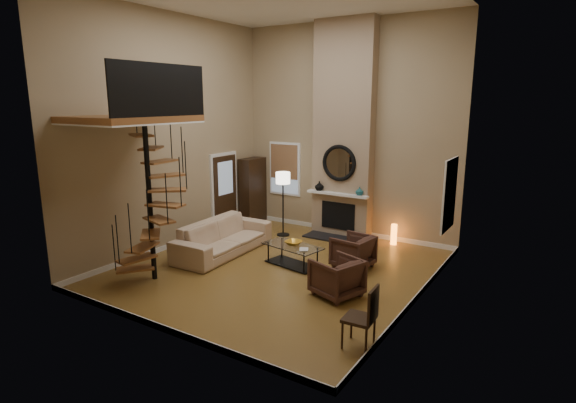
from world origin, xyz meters
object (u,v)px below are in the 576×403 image
Objects in this scene: floor_lamp at (283,183)px; accent_lamp at (394,235)px; armchair_far at (340,278)px; coffee_table at (292,253)px; sofa at (223,237)px; armchair_near at (356,252)px; hutch at (253,190)px; side_chair at (365,315)px.

floor_lamp is 3.11m from accent_lamp.
armchair_far reaches higher than coffee_table.
accent_lamp is at bearing -156.58° from armchair_far.
sofa is 1.56× the size of floor_lamp.
armchair_near is at bearing -147.00° from armchair_far.
hutch is 2.89m from sofa.
accent_lamp is (0.13, 2.02, -0.10)m from armchair_near.
armchair_far is (3.40, -0.77, -0.04)m from sofa.
accent_lamp is at bearing 105.00° from side_chair.
floor_lamp reaches higher than side_chair.
sofa is 3.30× the size of armchair_far.
armchair_near is at bearing 116.31° from side_chair.
side_chair reaches higher than coffee_table.
sofa is 2.81× the size of side_chair.
armchair_near is at bearing -78.70° from sofa.
hutch reaches higher than side_chair.
armchair_far is at bearing -105.35° from sofa.
coffee_table is (1.81, 0.17, -0.11)m from sofa.
hutch is 2.35× the size of armchair_far.
floor_lamp reaches higher than accent_lamp.
armchair_near is 1.56m from armchair_far.
sofa is at bearing 154.02° from side_chair.
sofa reaches higher than coffee_table.
side_chair is at bearing -41.23° from coffee_table.
coffee_table is at bearing -87.43° from sofa.
armchair_near is 3.09m from floor_lamp.
sofa is at bearing -101.60° from floor_lamp.
floor_lamp reaches higher than armchair_near.
armchair_near is at bearing -93.58° from accent_lamp.
armchair_far reaches higher than armchair_near.
armchair_near is 0.97× the size of armchair_far.
hutch is 2.41× the size of armchair_near.
hutch is 0.71× the size of sofa.
coffee_table is 1.48× the size of side_chair.
armchair_far is (4.48, -3.39, -0.60)m from hutch.
coffee_table is 3.58m from side_chair.
hutch reaches higher than floor_lamp.
accent_lamp is (1.36, 2.61, -0.03)m from coffee_table.
coffee_table is at bearing -117.49° from accent_lamp.
armchair_near reaches higher than accent_lamp.
armchair_far is 0.58× the size of coffee_table.
floor_lamp reaches higher than sofa.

